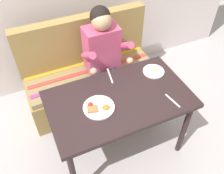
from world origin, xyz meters
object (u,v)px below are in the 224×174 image
at_px(couch, 90,77).
at_px(plate_breakfast, 98,107).
at_px(plate_eggs, 154,71).
at_px(table, 119,104).
at_px(knife, 110,76).
at_px(fork, 173,101).
at_px(person, 104,54).

distance_m(couch, plate_breakfast, 0.92).
height_order(couch, plate_eggs, couch).
relative_size(table, plate_eggs, 6.11).
height_order(table, knife, knife).
bearing_deg(couch, fork, -68.45).
bearing_deg(knife, person, 86.30).
bearing_deg(fork, person, 99.47).
bearing_deg(plate_eggs, person, 126.39).
relative_size(table, knife, 6.00).
bearing_deg(fork, plate_breakfast, 154.11).
height_order(person, fork, person).
xyz_separation_m(person, knife, (-0.08, -0.31, -0.01)).
distance_m(plate_breakfast, knife, 0.40).
bearing_deg(fork, plate_eggs, 74.27).
bearing_deg(plate_eggs, plate_breakfast, -162.51).
bearing_deg(fork, couch, 102.33).
height_order(table, plate_breakfast, plate_breakfast).
relative_size(table, plate_breakfast, 4.72).
relative_size(person, plate_breakfast, 4.77).
relative_size(table, person, 0.99).
relative_size(plate_eggs, fork, 1.16).
xyz_separation_m(plate_breakfast, fork, (0.59, -0.18, -0.01)).
distance_m(table, plate_eggs, 0.47).
xyz_separation_m(person, plate_eggs, (0.31, -0.43, -0.00)).
relative_size(person, fork, 7.13).
relative_size(couch, plate_breakfast, 5.66).
distance_m(plate_eggs, fork, 0.38).
bearing_deg(plate_breakfast, table, 9.78).
xyz_separation_m(plate_breakfast, plate_eggs, (0.63, 0.20, -0.00)).
relative_size(couch, person, 1.19).
bearing_deg(person, fork, -71.31).
height_order(table, fork, fork).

